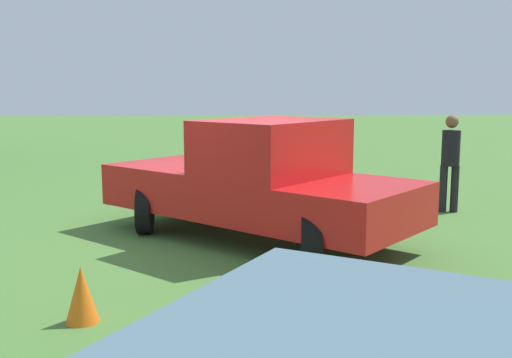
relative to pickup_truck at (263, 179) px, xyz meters
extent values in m
plane|color=#477533|center=(0.03, 0.49, -0.91)|extent=(80.00, 80.00, 0.00)
cylinder|color=black|center=(0.51, 1.78, -0.55)|extent=(0.73, 0.22, 0.73)
cylinder|color=black|center=(1.74, 0.64, -0.55)|extent=(0.73, 0.22, 0.73)
cylinder|color=black|center=(-1.57, -0.46, -0.55)|extent=(0.73, 0.22, 0.73)
cylinder|color=black|center=(-0.34, -1.60, -0.55)|extent=(0.73, 0.22, 0.73)
cube|color=red|center=(1.06, 1.14, -0.21)|extent=(2.75, 2.75, 0.64)
cube|color=red|center=(-0.11, -0.12, 0.17)|extent=(2.49, 2.47, 1.40)
cube|color=slate|center=(-0.11, -0.12, 0.61)|extent=(2.22, 2.19, 0.48)
cube|color=red|center=(-0.76, -0.82, -0.23)|extent=(3.01, 3.03, 0.60)
cube|color=silver|center=(1.67, 1.80, -0.47)|extent=(1.47, 1.38, 0.16)
cylinder|color=black|center=(1.84, -3.40, -0.49)|extent=(0.14, 0.14, 0.85)
cylinder|color=black|center=(1.81, -3.60, -0.49)|extent=(0.14, 0.14, 0.85)
cylinder|color=black|center=(1.83, -3.50, 0.25)|extent=(0.37, 0.37, 0.63)
sphere|color=brown|center=(1.83, -3.50, 0.72)|extent=(0.23, 0.23, 0.23)
cone|color=orange|center=(-3.02, 1.94, -0.64)|extent=(0.32, 0.32, 0.55)
camera|label=1|loc=(-8.58, 0.58, 1.32)|focal=41.88mm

